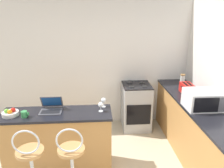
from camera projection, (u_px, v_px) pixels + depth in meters
wall_back at (94, 64)px, 4.47m from camera, size 12.00×0.06×2.60m
breakfast_bar at (59, 141)px, 3.27m from camera, size 1.58×0.51×0.94m
counter_right at (199, 134)px, 3.46m from camera, size 0.61×2.90×0.94m
bar_stool_near at (31, 166)px, 2.72m from camera, size 0.40×0.40×1.04m
bar_stool_far at (72, 164)px, 2.75m from camera, size 0.40×0.40×1.04m
laptop at (51, 107)px, 3.18m from camera, size 0.31×0.29×0.21m
microwave at (203, 100)px, 3.23m from camera, size 0.51×0.40×0.27m
toaster at (187, 88)px, 3.86m from camera, size 0.20×0.30×0.17m
stove_range at (136, 106)px, 4.47m from camera, size 0.55×0.59×0.94m
wine_glass_short at (101, 105)px, 3.14m from camera, size 0.07×0.07×0.14m
wine_glass_tall at (104, 100)px, 3.29m from camera, size 0.08×0.08×0.15m
mug_green at (24, 114)px, 2.98m from camera, size 0.10×0.08×0.09m
fruit_bowl at (10, 113)px, 3.03m from camera, size 0.22×0.22×0.11m
storage_jar at (182, 80)px, 4.27m from camera, size 0.10×0.10×0.22m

